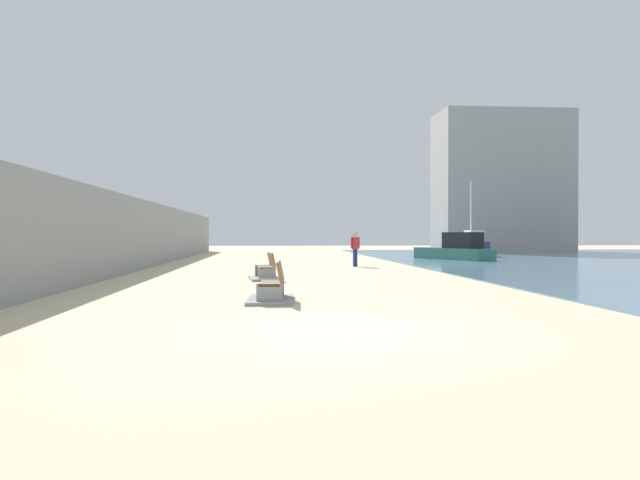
{
  "coord_description": "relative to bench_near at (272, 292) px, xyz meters",
  "views": [
    {
      "loc": [
        -1.31,
        -10.24,
        1.63
      ],
      "look_at": [
        0.64,
        13.06,
        1.41
      ],
      "focal_mm": 34.5,
      "sensor_mm": 36.0,
      "label": 1
    }
  ],
  "objects": [
    {
      "name": "ground_plane",
      "position": [
        1.23,
        13.3,
        -0.23
      ],
      "size": [
        120.0,
        120.0,
        0.0
      ],
      "primitive_type": "plane",
      "color": "beige"
    },
    {
      "name": "seawall",
      "position": [
        -6.27,
        13.3,
        1.39
      ],
      "size": [
        0.8,
        64.0,
        3.25
      ],
      "primitive_type": "cube",
      "color": "gray",
      "rests_on": "ground"
    },
    {
      "name": "bench_near",
      "position": [
        0.0,
        0.0,
        0.0
      ],
      "size": [
        1.2,
        2.15,
        0.98
      ],
      "color": "gray",
      "rests_on": "ground"
    },
    {
      "name": "bench_far",
      "position": [
        -0.19,
        7.29,
        0.0
      ],
      "size": [
        1.32,
        2.2,
        0.98
      ],
      "color": "gray",
      "rests_on": "ground"
    },
    {
      "name": "person_walking",
      "position": [
        4.28,
        15.85,
        0.8
      ],
      "size": [
        0.48,
        0.3,
        1.76
      ],
      "color": "navy",
      "rests_on": "ground"
    },
    {
      "name": "boat_mid_bay",
      "position": [
        15.12,
        29.99,
        0.53
      ],
      "size": [
        2.65,
        7.39,
        5.65
      ],
      "color": "navy",
      "rests_on": "water_bay"
    },
    {
      "name": "boat_distant",
      "position": [
        11.73,
        23.12,
        0.43
      ],
      "size": [
        3.81,
        6.34,
        1.73
      ],
      "color": "#337060",
      "rests_on": "water_bay"
    },
    {
      "name": "harbor_building",
      "position": [
        21.75,
        41.3,
        6.29
      ],
      "size": [
        12.0,
        6.0,
        13.04
      ],
      "primitive_type": "cube",
      "color": "#9E9E99",
      "rests_on": "ground"
    }
  ]
}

